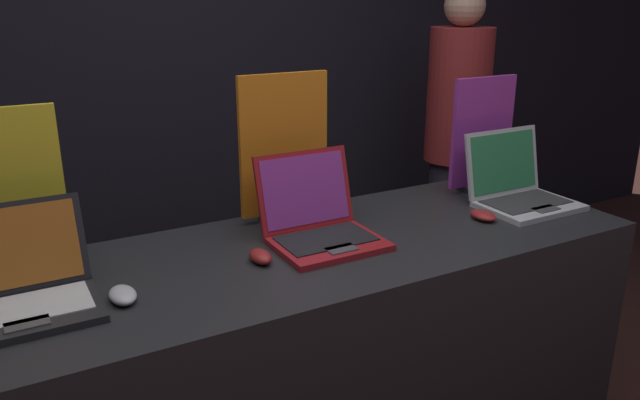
% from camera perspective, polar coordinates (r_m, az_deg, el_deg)
% --- Properties ---
extents(wall_back, '(8.00, 0.05, 2.80)m').
position_cam_1_polar(wall_back, '(3.35, -13.98, 13.27)').
color(wall_back, black).
rests_on(wall_back, ground_plane).
extents(display_counter, '(2.12, 0.72, 0.91)m').
position_cam_1_polar(display_counter, '(2.20, -0.06, -15.17)').
color(display_counter, black).
rests_on(display_counter, ground_plane).
extents(laptop_front, '(0.36, 0.31, 0.25)m').
position_cam_1_polar(laptop_front, '(1.75, -25.75, -7.23)').
color(laptop_front, black).
rests_on(laptop_front, display_counter).
extents(mouse_front, '(0.07, 0.11, 0.03)m').
position_cam_1_polar(mouse_front, '(1.71, -17.59, -8.28)').
color(mouse_front, '#B2B2B7').
rests_on(mouse_front, display_counter).
extents(promo_stand_front, '(0.32, 0.07, 0.47)m').
position_cam_1_polar(promo_stand_front, '(1.92, -26.99, 0.21)').
color(promo_stand_front, black).
rests_on(promo_stand_front, display_counter).
extents(laptop_middle, '(0.33, 0.33, 0.27)m').
position_cam_1_polar(laptop_middle, '(1.99, -0.09, -2.03)').
color(laptop_middle, maroon).
rests_on(laptop_middle, display_counter).
extents(mouse_middle, '(0.06, 0.10, 0.04)m').
position_cam_1_polar(mouse_middle, '(1.86, -5.47, -5.16)').
color(mouse_middle, maroon).
rests_on(mouse_middle, display_counter).
extents(promo_stand_middle, '(0.33, 0.07, 0.51)m').
position_cam_1_polar(promo_stand_middle, '(2.15, -3.30, 4.53)').
color(promo_stand_middle, black).
rests_on(promo_stand_middle, display_counter).
extents(laptop_back, '(0.35, 0.31, 0.27)m').
position_cam_1_polar(laptop_back, '(2.45, 17.70, 1.02)').
color(laptop_back, '#B7B7BC').
rests_on(laptop_back, display_counter).
extents(mouse_back, '(0.07, 0.11, 0.03)m').
position_cam_1_polar(mouse_back, '(2.27, 14.70, -1.37)').
color(mouse_back, maroon).
rests_on(mouse_back, display_counter).
extents(promo_stand_back, '(0.30, 0.07, 0.45)m').
position_cam_1_polar(promo_stand_back, '(2.56, 14.59, 5.59)').
color(promo_stand_back, black).
rests_on(promo_stand_back, display_counter).
extents(person_bystander, '(0.33, 0.33, 1.71)m').
position_cam_1_polar(person_bystander, '(3.41, 12.23, 4.79)').
color(person_bystander, '#282833').
rests_on(person_bystander, ground_plane).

